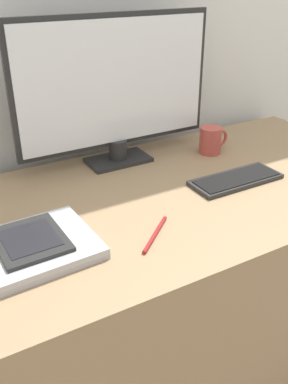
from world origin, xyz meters
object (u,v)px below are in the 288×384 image
object	(u,v)px
laptop	(19,252)
ereader	(30,240)
coffee_mug	(211,140)
pen	(155,234)
monitor	(116,89)
keyboard	(236,179)

from	to	relation	value
laptop	ereader	size ratio (longest dim) A/B	1.94
coffee_mug	pen	size ratio (longest dim) A/B	0.86
monitor	ereader	distance (m)	0.54
laptop	coffee_mug	distance (m)	0.74
pen	laptop	bearing A→B (deg)	165.97
keyboard	coffee_mug	size ratio (longest dim) A/B	2.58
ereader	coffee_mug	bearing A→B (deg)	20.48
ereader	coffee_mug	distance (m)	0.71
coffee_mug	monitor	bearing A→B (deg)	163.81
coffee_mug	keyboard	bearing A→B (deg)	-108.46
ereader	coffee_mug	size ratio (longest dim) A/B	1.61
monitor	ereader	world-z (taller)	monitor
pen	monitor	bearing A→B (deg)	74.54
keyboard	coffee_mug	world-z (taller)	coffee_mug
keyboard	coffee_mug	xyz separation A→B (m)	(0.07, 0.21, 0.04)
keyboard	laptop	bearing A→B (deg)	-175.46
monitor	ereader	size ratio (longest dim) A/B	3.65
keyboard	ereader	distance (m)	0.60
laptop	pen	bearing A→B (deg)	-14.03
keyboard	pen	size ratio (longest dim) A/B	2.22
keyboard	laptop	world-z (taller)	laptop
keyboard	ereader	world-z (taller)	ereader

